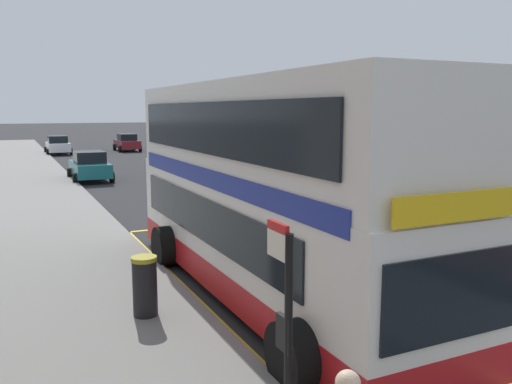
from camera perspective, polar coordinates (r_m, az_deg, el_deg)
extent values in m
plane|color=#28282B|center=(35.03, -13.40, 2.36)|extent=(260.00, 260.00, 0.00)
cube|color=gray|center=(34.27, -24.92, 1.75)|extent=(6.00, 76.00, 0.14)
cube|color=white|center=(11.00, 1.02, -4.22)|extent=(2.48, 10.22, 2.30)
cube|color=white|center=(10.72, 1.05, 6.78)|extent=(2.45, 10.01, 1.90)
cube|color=red|center=(11.22, 1.00, -8.45)|extent=(2.50, 10.24, 0.60)
cube|color=navy|center=(10.79, 1.03, 1.84)|extent=(2.51, 9.40, 0.36)
cube|color=black|center=(10.81, -5.92, -2.87)|extent=(0.04, 8.17, 0.90)
cube|color=black|center=(10.22, -5.33, 6.92)|extent=(0.04, 8.99, 1.00)
cube|color=black|center=(6.91, 20.68, -10.67)|extent=(2.18, 0.04, 1.10)
cube|color=yellow|center=(6.63, 21.21, -1.50)|extent=(1.98, 0.04, 0.36)
cylinder|color=black|center=(7.62, 4.53, -17.20)|extent=(0.56, 1.00, 1.00)
cylinder|color=black|center=(9.13, 19.54, -13.13)|extent=(0.56, 1.00, 1.00)
cylinder|color=black|center=(13.29, -9.63, -5.81)|extent=(0.56, 1.00, 1.00)
cylinder|color=black|center=(14.22, 0.76, -4.71)|extent=(0.56, 1.00, 1.00)
cube|color=yellow|center=(11.00, -6.43, -11.60)|extent=(0.16, 13.49, 0.01)
cube|color=yellow|center=(12.18, 6.71, -9.54)|extent=(0.16, 13.49, 0.01)
cube|color=yellow|center=(17.52, -9.11, -3.87)|extent=(3.05, 0.16, 0.01)
cylinder|color=black|center=(5.88, 3.53, -16.16)|extent=(0.09, 0.09, 2.44)
cube|color=silver|center=(5.74, 2.40, -5.76)|extent=(0.05, 0.42, 0.30)
cube|color=red|center=(5.69, 2.41, -3.81)|extent=(0.05, 0.42, 0.10)
cube|color=black|center=(5.93, 3.06, -15.07)|extent=(0.06, 0.28, 0.40)
cube|color=silver|center=(49.15, -20.72, 4.62)|extent=(1.76, 4.20, 0.72)
cube|color=black|center=(49.01, -20.75, 5.38)|extent=(1.52, 1.90, 0.60)
cylinder|color=black|center=(50.40, -21.89, 4.24)|extent=(0.22, 0.60, 0.60)
cylinder|color=black|center=(50.55, -19.77, 4.36)|extent=(0.22, 0.60, 0.60)
cylinder|color=black|center=(47.81, -21.68, 4.03)|extent=(0.22, 0.60, 0.60)
cylinder|color=black|center=(47.97, -19.45, 4.16)|extent=(0.22, 0.60, 0.60)
cube|color=#196066|center=(30.20, -17.61, 2.43)|extent=(1.76, 4.20, 0.72)
cube|color=black|center=(30.04, -17.64, 3.66)|extent=(1.52, 1.90, 0.60)
cylinder|color=black|center=(31.41, -19.60, 1.91)|extent=(0.22, 0.60, 0.60)
cylinder|color=black|center=(31.65, -16.23, 2.12)|extent=(0.22, 0.60, 0.60)
cylinder|color=black|center=(28.84, -19.05, 1.35)|extent=(0.22, 0.60, 0.60)
cylinder|color=black|center=(29.10, -15.39, 1.59)|extent=(0.22, 0.60, 0.60)
cube|color=maroon|center=(51.24, -13.84, 5.09)|extent=(1.76, 4.20, 0.72)
cube|color=black|center=(51.10, -13.84, 5.82)|extent=(1.52, 1.90, 0.60)
cylinder|color=black|center=(52.36, -15.12, 4.72)|extent=(0.22, 0.60, 0.60)
cylinder|color=black|center=(52.73, -13.12, 4.82)|extent=(0.22, 0.60, 0.60)
cylinder|color=black|center=(49.81, -14.57, 4.54)|extent=(0.22, 0.60, 0.60)
cylinder|color=black|center=(50.19, -12.47, 4.65)|extent=(0.22, 0.60, 0.60)
sphere|color=beige|center=(4.59, 9.95, -19.75)|extent=(0.21, 0.21, 0.21)
cylinder|color=black|center=(9.88, -11.98, -10.19)|extent=(0.44, 0.44, 1.02)
cylinder|color=#A5991E|center=(9.71, -12.08, -7.11)|extent=(0.46, 0.46, 0.08)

